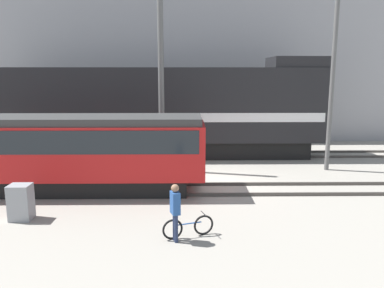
# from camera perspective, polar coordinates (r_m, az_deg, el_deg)

# --- Properties ---
(ground_plane) EXTENTS (120.00, 120.00, 0.00)m
(ground_plane) POSITION_cam_1_polar(r_m,az_deg,el_deg) (17.01, 3.38, -5.76)
(ground_plane) COLOR gray
(track_near) EXTENTS (60.00, 1.51, 0.14)m
(track_near) POSITION_cam_1_polar(r_m,az_deg,el_deg) (15.73, 3.73, -6.87)
(track_near) COLOR #47423D
(track_near) RESTS_ON ground
(track_far) EXTENTS (60.00, 1.51, 0.14)m
(track_far) POSITION_cam_1_polar(r_m,az_deg,el_deg) (22.35, 2.37, -1.59)
(track_far) COLOR #47423D
(track_far) RESTS_ON ground
(building_backdrop) EXTENTS (38.49, 6.00, 9.76)m
(building_backdrop) POSITION_cam_1_polar(r_m,az_deg,el_deg) (29.56, 1.61, 10.77)
(building_backdrop) COLOR #99999E
(building_backdrop) RESTS_ON ground
(freight_locomotive) EXTENTS (19.58, 3.04, 5.74)m
(freight_locomotive) POSITION_cam_1_polar(r_m,az_deg,el_deg) (21.99, -5.70, 5.07)
(freight_locomotive) COLOR black
(freight_locomotive) RESTS_ON ground
(streetcar) EXTENTS (11.89, 2.54, 3.13)m
(streetcar) POSITION_cam_1_polar(r_m,az_deg,el_deg) (16.13, -19.76, -0.73)
(streetcar) COLOR black
(streetcar) RESTS_ON ground
(bicycle) EXTENTS (1.54, 0.65, 0.69)m
(bicycle) POSITION_cam_1_polar(r_m,az_deg,el_deg) (11.38, -0.56, -12.53)
(bicycle) COLOR black
(bicycle) RESTS_ON ground
(person) EXTENTS (0.32, 0.41, 1.72)m
(person) POSITION_cam_1_polar(r_m,az_deg,el_deg) (10.86, -2.58, -9.55)
(person) COLOR #232D4C
(person) RESTS_ON ground
(utility_pole_left) EXTENTS (0.28, 0.28, 8.55)m
(utility_pole_left) POSITION_cam_1_polar(r_m,az_deg,el_deg) (18.43, -4.72, 8.98)
(utility_pole_left) COLOR #595959
(utility_pole_left) RESTS_ON ground
(utility_pole_center) EXTENTS (0.22, 0.22, 9.17)m
(utility_pole_center) POSITION_cam_1_polar(r_m,az_deg,el_deg) (19.70, 20.61, 9.36)
(utility_pole_center) COLOR #595959
(utility_pole_center) RESTS_ON ground
(signal_box) EXTENTS (0.70, 0.60, 1.20)m
(signal_box) POSITION_cam_1_polar(r_m,az_deg,el_deg) (13.79, -24.63, -8.07)
(signal_box) COLOR gray
(signal_box) RESTS_ON ground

